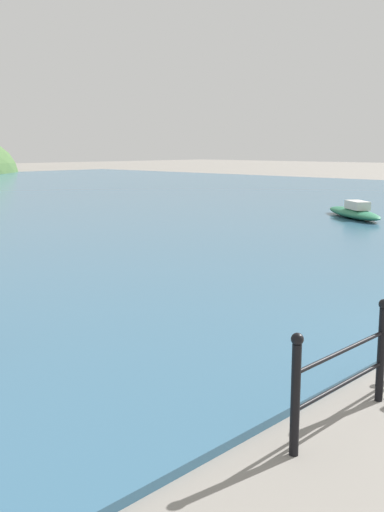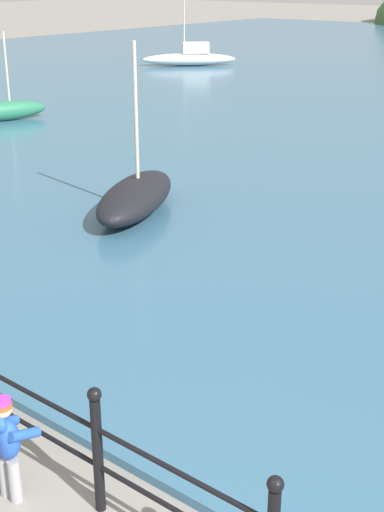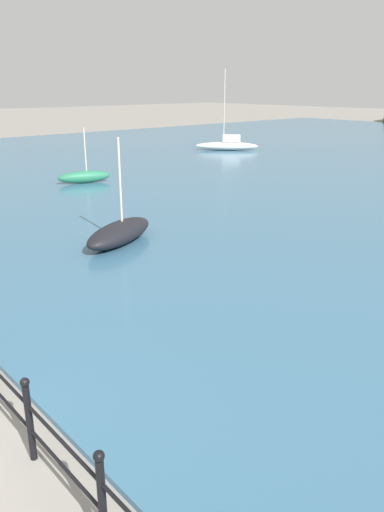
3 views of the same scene
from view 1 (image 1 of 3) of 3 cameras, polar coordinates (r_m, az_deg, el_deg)
boat_twin_mast at (r=24.90m, az=15.18°, el=4.05°), size 3.40×4.03×0.70m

